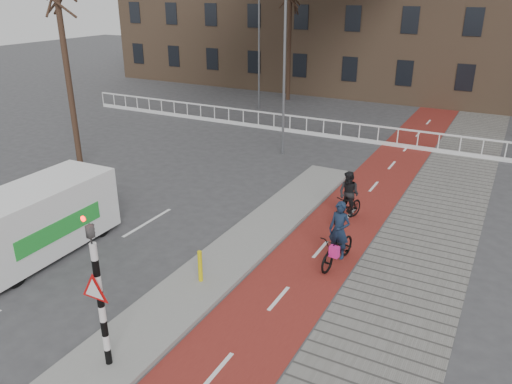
% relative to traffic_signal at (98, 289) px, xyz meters
% --- Properties ---
extents(ground, '(120.00, 120.00, 0.00)m').
position_rel_traffic_signal_xyz_m(ground, '(0.60, 2.02, -1.99)').
color(ground, '#38383A').
rests_on(ground, ground).
extents(bike_lane, '(2.50, 60.00, 0.01)m').
position_rel_traffic_signal_xyz_m(bike_lane, '(2.10, 12.02, -1.98)').
color(bike_lane, maroon).
rests_on(bike_lane, ground).
extents(sidewalk, '(3.00, 60.00, 0.01)m').
position_rel_traffic_signal_xyz_m(sidewalk, '(4.90, 12.02, -1.98)').
color(sidewalk, slate).
rests_on(sidewalk, ground).
extents(curb_island, '(1.80, 16.00, 0.12)m').
position_rel_traffic_signal_xyz_m(curb_island, '(-0.10, 6.02, -1.93)').
color(curb_island, gray).
rests_on(curb_island, ground).
extents(traffic_signal, '(0.80, 0.80, 3.68)m').
position_rel_traffic_signal_xyz_m(traffic_signal, '(0.00, 0.00, 0.00)').
color(traffic_signal, black).
rests_on(traffic_signal, curb_island).
extents(bollard, '(0.12, 0.12, 0.91)m').
position_rel_traffic_signal_xyz_m(bollard, '(-0.08, 3.64, -1.42)').
color(bollard, '#D7C50B').
rests_on(bollard, curb_island).
extents(cyclist_near, '(0.89, 1.96, 1.97)m').
position_rel_traffic_signal_xyz_m(cyclist_near, '(2.85, 6.42, -1.32)').
color(cyclist_near, black).
rests_on(cyclist_near, bike_lane).
extents(cyclist_far, '(0.89, 1.72, 1.80)m').
position_rel_traffic_signal_xyz_m(cyclist_far, '(2.16, 9.38, -1.23)').
color(cyclist_far, black).
rests_on(cyclist_far, bike_lane).
extents(van, '(2.10, 4.98, 2.12)m').
position_rel_traffic_signal_xyz_m(van, '(-5.40, 2.83, -0.87)').
color(van, white).
rests_on(van, ground).
extents(railing, '(28.00, 0.10, 0.99)m').
position_rel_traffic_signal_xyz_m(railing, '(-4.40, 19.02, -1.68)').
color(railing, silver).
rests_on(railing, ground).
extents(tree_left, '(0.25, 0.25, 8.85)m').
position_rel_traffic_signal_xyz_m(tree_left, '(-10.35, 9.17, 2.44)').
color(tree_left, '#311E16').
rests_on(tree_left, ground).
extents(tree_mid, '(0.28, 0.28, 7.59)m').
position_rel_traffic_signal_xyz_m(tree_mid, '(-8.21, 27.08, 1.81)').
color(tree_mid, '#311E16').
rests_on(tree_mid, ground).
extents(streetlight_near, '(0.12, 0.12, 8.79)m').
position_rel_traffic_signal_xyz_m(streetlight_near, '(-3.05, 15.20, 2.40)').
color(streetlight_near, slate).
rests_on(streetlight_near, ground).
extents(streetlight_left, '(0.12, 0.12, 7.99)m').
position_rel_traffic_signal_xyz_m(streetlight_left, '(-8.79, 23.64, 2.01)').
color(streetlight_left, slate).
rests_on(streetlight_left, ground).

